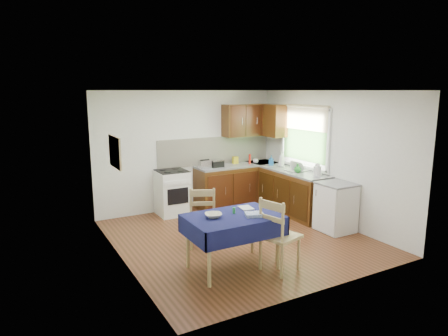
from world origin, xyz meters
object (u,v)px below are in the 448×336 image
sandwich_press (216,163)px  dish_rack (297,170)px  kettle (317,170)px  chair_near (278,233)px  chair_far (202,215)px  dining_table (233,223)px  toaster (205,164)px

sandwich_press → dish_rack: size_ratio=0.65×
kettle → chair_near: bearing=-144.2°
chair_far → chair_near: 1.41m
chair_near → sandwich_press: chair_near is taller
dining_table → toaster: toaster is taller
toaster → sandwich_press: 0.28m
chair_near → kettle: (1.96, 1.42, 0.45)m
dish_rack → sandwich_press: bearing=153.7°
chair_far → chair_near: bearing=135.6°
dining_table → sandwich_press: (1.20, 2.77, 0.30)m
toaster → dish_rack: bearing=-56.7°
dining_table → chair_near: size_ratio=1.22×
dining_table → chair_far: 0.95m
toaster → chair_far: bearing=-136.7°
toaster → dish_rack: 1.90m
chair_near → sandwich_press: (0.70, 3.15, 0.42)m
chair_far → kettle: kettle is taller
chair_near → dish_rack: dish_rack is taller
toaster → sandwich_press: bearing=-15.2°
sandwich_press → kettle: bearing=-34.4°
dining_table → sandwich_press: size_ratio=4.79×
chair_near → dish_rack: (1.92, 1.98, 0.36)m
dining_table → kettle: 2.69m
toaster → kettle: bearing=-67.3°
sandwich_press → toaster: bearing=-156.4°
chair_far → dining_table: bearing=115.5°
sandwich_press → chair_far: bearing=-104.1°
chair_far → chair_near: size_ratio=0.95×
chair_far → toaster: 2.09m
chair_far → toaster: bearing=-93.5°
chair_near → dining_table: bearing=37.1°
chair_near → dish_rack: 2.78m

